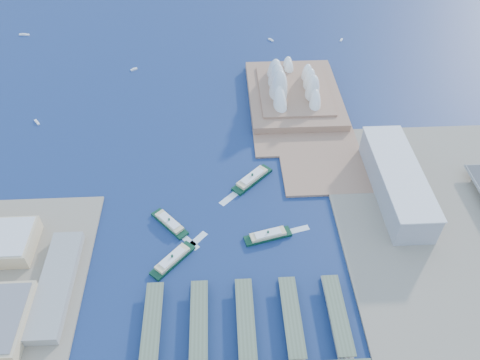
{
  "coord_description": "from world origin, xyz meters",
  "views": [
    {
      "loc": [
        -1.77,
        -290.52,
        390.33
      ],
      "look_at": [
        17.42,
        93.79,
        18.0
      ],
      "focal_mm": 35.0,
      "sensor_mm": 36.0,
      "label": 1
    }
  ],
  "objects_px": {
    "opera_house": "(295,80)",
    "ferry_c": "(172,258)",
    "toaster_building": "(397,181)",
    "ferry_d": "(268,234)",
    "ferry_a": "(169,222)",
    "ferry_b": "(252,177)"
  },
  "relations": [
    {
      "from": "opera_house",
      "to": "ferry_c",
      "type": "distance_m",
      "value": 326.87
    },
    {
      "from": "ferry_c",
      "to": "opera_house",
      "type": "bearing_deg",
      "value": -77.24
    },
    {
      "from": "toaster_building",
      "to": "ferry_c",
      "type": "height_order",
      "value": "toaster_building"
    },
    {
      "from": "toaster_building",
      "to": "ferry_c",
      "type": "relative_size",
      "value": 2.93
    },
    {
      "from": "opera_house",
      "to": "ferry_c",
      "type": "height_order",
      "value": "opera_house"
    },
    {
      "from": "opera_house",
      "to": "ferry_d",
      "type": "xyz_separation_m",
      "value": [
        -61.44,
        -256.65,
        -27.17
      ]
    },
    {
      "from": "ferry_a",
      "to": "ferry_d",
      "type": "height_order",
      "value": "ferry_d"
    },
    {
      "from": "opera_house",
      "to": "ferry_a",
      "type": "distance_m",
      "value": 288.6
    },
    {
      "from": "toaster_building",
      "to": "ferry_d",
      "type": "xyz_separation_m",
      "value": [
        -151.44,
        -56.65,
        -15.67
      ]
    },
    {
      "from": "toaster_building",
      "to": "ferry_b",
      "type": "distance_m",
      "value": 165.71
    },
    {
      "from": "opera_house",
      "to": "toaster_building",
      "type": "distance_m",
      "value": 219.62
    },
    {
      "from": "opera_house",
      "to": "ferry_c",
      "type": "xyz_separation_m",
      "value": [
        -160.88,
        -283.25,
        -26.99
      ]
    },
    {
      "from": "toaster_building",
      "to": "ferry_b",
      "type": "relative_size",
      "value": 2.68
    },
    {
      "from": "ferry_a",
      "to": "ferry_d",
      "type": "distance_m",
      "value": 107.96
    },
    {
      "from": "ferry_a",
      "to": "ferry_b",
      "type": "relative_size",
      "value": 0.87
    },
    {
      "from": "ferry_b",
      "to": "ferry_c",
      "type": "bearing_deg",
      "value": -82.43
    },
    {
      "from": "ferry_b",
      "to": "ferry_d",
      "type": "distance_m",
      "value": 87.94
    },
    {
      "from": "ferry_a",
      "to": "ferry_b",
      "type": "bearing_deg",
      "value": -7.34
    },
    {
      "from": "toaster_building",
      "to": "ferry_a",
      "type": "xyz_separation_m",
      "value": [
        -256.96,
        -33.82,
        -15.75
      ]
    },
    {
      "from": "ferry_c",
      "to": "toaster_building",
      "type": "bearing_deg",
      "value": -119.29
    },
    {
      "from": "ferry_a",
      "to": "ferry_c",
      "type": "relative_size",
      "value": 0.95
    },
    {
      "from": "opera_house",
      "to": "ferry_d",
      "type": "relative_size",
      "value": 3.53
    }
  ]
}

